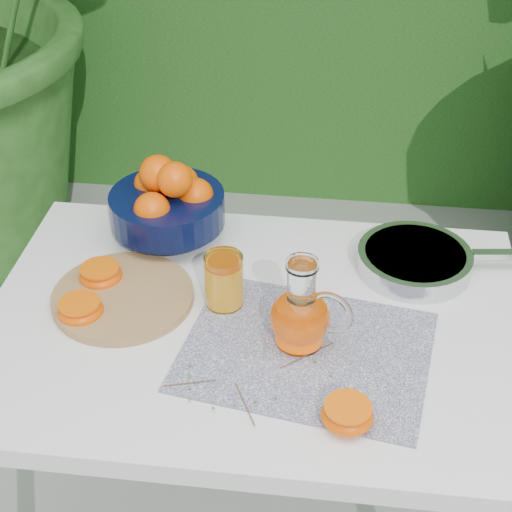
# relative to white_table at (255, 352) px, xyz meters

# --- Properties ---
(white_table) EXTENTS (1.00, 0.70, 0.75)m
(white_table) POSITION_rel_white_table_xyz_m (0.00, 0.00, 0.00)
(white_table) COLOR white
(white_table) RESTS_ON ground
(placemat) EXTENTS (0.47, 0.39, 0.00)m
(placemat) POSITION_rel_white_table_xyz_m (0.10, -0.07, 0.08)
(placemat) COLOR #0C0F46
(placemat) RESTS_ON white_table
(cutting_board) EXTENTS (0.35, 0.35, 0.02)m
(cutting_board) POSITION_rel_white_table_xyz_m (-0.25, 0.03, 0.09)
(cutting_board) COLOR #A7804B
(cutting_board) RESTS_ON white_table
(fruit_bowl) EXTENTS (0.30, 0.30, 0.19)m
(fruit_bowl) POSITION_rel_white_table_xyz_m (-0.21, 0.25, 0.17)
(fruit_bowl) COLOR black
(fruit_bowl) RESTS_ON white_table
(juice_pitcher) EXTENTS (0.16, 0.14, 0.17)m
(juice_pitcher) POSITION_rel_white_table_xyz_m (0.09, -0.05, 0.15)
(juice_pitcher) COLOR white
(juice_pitcher) RESTS_ON white_table
(juice_tumbler) EXTENTS (0.09, 0.09, 0.11)m
(juice_tumbler) POSITION_rel_white_table_xyz_m (-0.06, 0.04, 0.14)
(juice_tumbler) COLOR white
(juice_tumbler) RESTS_ON white_table
(saute_pan) EXTENTS (0.41, 0.25, 0.04)m
(saute_pan) POSITION_rel_white_table_xyz_m (0.30, 0.19, 0.10)
(saute_pan) COLOR #B4B3B8
(saute_pan) RESTS_ON white_table
(orange_halves) EXTENTS (0.59, 0.40, 0.04)m
(orange_halves) POSITION_rel_white_table_xyz_m (-0.15, -0.07, 0.10)
(orange_halves) COLOR #EF5902
(orange_halves) RESTS_ON white_table
(thyme_sprigs) EXTENTS (0.28, 0.22, 0.01)m
(thyme_sprigs) POSITION_rel_white_table_xyz_m (0.01, -0.16, 0.09)
(thyme_sprigs) COLOR brown
(thyme_sprigs) RESTS_ON white_table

